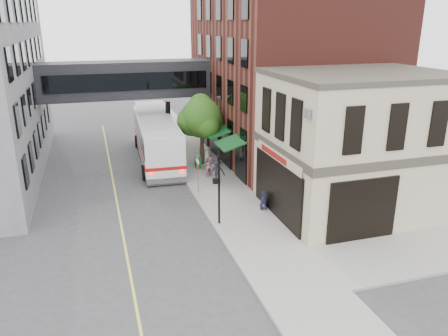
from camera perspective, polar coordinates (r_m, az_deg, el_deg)
ground at (r=23.52m, az=-0.19°, el=-9.69°), size 120.00×120.00×0.00m
sidewalk_main at (r=36.47m, az=-3.55°, el=0.91°), size 4.00×60.00×0.15m
corner_building at (r=27.35m, az=16.86°, el=3.11°), size 10.19×8.12×8.45m
brick_building at (r=38.52m, az=7.76°, el=12.26°), size 13.76×18.00×14.00m
skyway_bridge at (r=38.22m, az=-12.65°, el=11.20°), size 14.00×3.18×3.00m
traffic_signal_near at (r=24.15m, az=-0.73°, el=-1.15°), size 0.44×0.22×4.60m
traffic_signal_far at (r=38.15m, az=-7.28°, el=6.66°), size 0.53×0.28×4.50m
street_sign_pole at (r=29.07m, az=-3.45°, el=0.10°), size 0.08×0.75×3.00m
street_tree at (r=34.80m, az=-3.06°, el=6.59°), size 3.80×3.20×5.60m
lane_marking at (r=31.85m, az=-14.16°, el=-2.45°), size 0.12×40.00×0.01m
bus at (r=36.96m, az=-8.84°, el=4.04°), size 3.70×13.27×3.54m
pedestrian_a at (r=35.01m, az=-2.19°, el=1.61°), size 0.65×0.54×1.52m
pedestrian_b at (r=32.39m, az=-1.84°, el=0.19°), size 0.93×0.88×1.53m
pedestrian_c at (r=31.03m, az=-0.89°, el=-0.45°), size 1.27×1.00×1.72m
newspaper_box at (r=34.32m, az=-3.39°, el=0.64°), size 0.45×0.40×0.85m
sandwich_board at (r=27.06m, az=5.16°, el=-4.27°), size 0.52×0.66×1.02m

